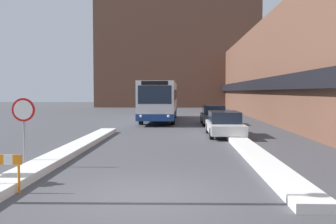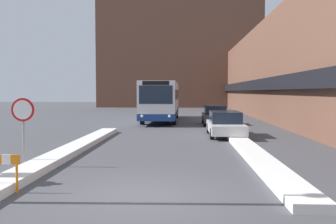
{
  "view_description": "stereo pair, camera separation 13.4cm",
  "coord_description": "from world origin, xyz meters",
  "px_view_note": "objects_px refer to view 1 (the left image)",
  "views": [
    {
      "loc": [
        0.87,
        -8.71,
        2.45
      ],
      "look_at": [
        0.24,
        7.55,
        1.57
      ],
      "focal_mm": 40.0,
      "sensor_mm": 36.0,
      "label": 1
    },
    {
      "loc": [
        1.0,
        -8.71,
        2.45
      ],
      "look_at": [
        0.24,
        7.55,
        1.57
      ],
      "focal_mm": 40.0,
      "sensor_mm": 36.0,
      "label": 2
    }
  ],
  "objects_px": {
    "stop_sign": "(24,117)",
    "construction_barricade": "(0,166)",
    "city_bus": "(160,100)",
    "parked_car_front": "(224,124)",
    "parked_car_middle": "(213,115)"
  },
  "relations": [
    {
      "from": "stop_sign",
      "to": "construction_barricade",
      "type": "distance_m",
      "value": 3.36
    },
    {
      "from": "city_bus",
      "to": "construction_barricade",
      "type": "height_order",
      "value": "city_bus"
    },
    {
      "from": "stop_sign",
      "to": "construction_barricade",
      "type": "bearing_deg",
      "value": -76.69
    },
    {
      "from": "city_bus",
      "to": "parked_car_front",
      "type": "distance_m",
      "value": 11.61
    },
    {
      "from": "city_bus",
      "to": "construction_barricade",
      "type": "xyz_separation_m",
      "value": [
        -2.51,
        -22.74,
        -1.08
      ]
    },
    {
      "from": "city_bus",
      "to": "parked_car_front",
      "type": "height_order",
      "value": "city_bus"
    },
    {
      "from": "parked_car_middle",
      "to": "stop_sign",
      "type": "relative_size",
      "value": 1.91
    },
    {
      "from": "parked_car_middle",
      "to": "stop_sign",
      "type": "height_order",
      "value": "stop_sign"
    },
    {
      "from": "city_bus",
      "to": "stop_sign",
      "type": "bearing_deg",
      "value": -99.4
    },
    {
      "from": "stop_sign",
      "to": "city_bus",
      "type": "bearing_deg",
      "value": 80.6
    },
    {
      "from": "city_bus",
      "to": "stop_sign",
      "type": "height_order",
      "value": "city_bus"
    },
    {
      "from": "parked_car_front",
      "to": "city_bus",
      "type": "bearing_deg",
      "value": 111.46
    },
    {
      "from": "construction_barricade",
      "to": "parked_car_front",
      "type": "bearing_deg",
      "value": 60.64
    },
    {
      "from": "parked_car_front",
      "to": "stop_sign",
      "type": "relative_size",
      "value": 2.09
    },
    {
      "from": "city_bus",
      "to": "construction_barricade",
      "type": "bearing_deg",
      "value": -96.29
    }
  ]
}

